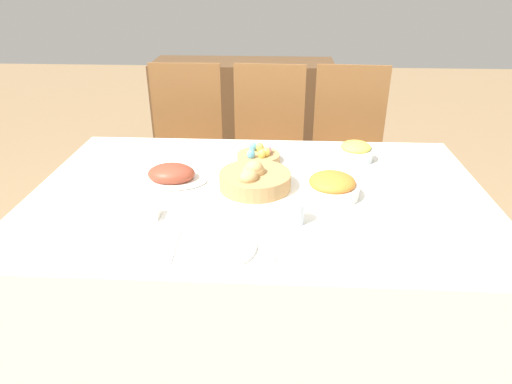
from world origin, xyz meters
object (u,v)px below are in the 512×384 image
at_px(bread_basket, 255,179).
at_px(dinner_plate, 219,247).
at_px(drinking_cup, 295,213).
at_px(ham_platter, 172,175).
at_px(butter_dish, 145,213).
at_px(egg_basket, 259,156).
at_px(chair_far_left, 186,147).
at_px(sideboard, 244,118).
at_px(fork, 175,247).
at_px(pineapple_bowl, 355,152).
at_px(carrot_bowl, 332,186).
at_px(spoon, 274,250).
at_px(knife, 265,249).
at_px(chair_far_center, 267,149).
at_px(chair_far_right, 348,151).

distance_m(bread_basket, dinner_plate, 0.44).
bearing_deg(drinking_cup, ham_platter, 147.77).
relative_size(ham_platter, butter_dish, 2.78).
bearing_deg(ham_platter, egg_basket, 32.79).
bearing_deg(chair_far_left, ham_platter, -83.02).
height_order(sideboard, ham_platter, sideboard).
bearing_deg(fork, pineapple_bowl, 45.87).
distance_m(carrot_bowl, butter_dish, 0.70).
bearing_deg(egg_basket, spoon, -83.29).
xyz_separation_m(bread_basket, drinking_cup, (0.15, -0.26, -0.00)).
relative_size(pineapple_bowl, knife, 0.85).
height_order(knife, spoon, same).
relative_size(ham_platter, carrot_bowl, 1.43).
distance_m(chair_far_left, fork, 1.39).
bearing_deg(bread_basket, drinking_cup, -59.77).
bearing_deg(chair_far_left, knife, -70.02).
bearing_deg(sideboard, butter_dish, -95.00).
height_order(chair_far_left, sideboard, chair_far_left).
bearing_deg(chair_far_left, drinking_cup, -63.49).
bearing_deg(butter_dish, egg_basket, 54.27).
xyz_separation_m(chair_far_center, fork, (-0.25, -1.36, 0.20)).
relative_size(fork, spoon, 1.00).
xyz_separation_m(pineapple_bowl, spoon, (-0.35, -0.74, -0.04)).
height_order(chair_far_left, dinner_plate, chair_far_left).
bearing_deg(egg_basket, bread_basket, -90.64).
height_order(pineapple_bowl, fork, pineapple_bowl).
xyz_separation_m(chair_far_center, spoon, (0.06, -1.36, 0.20)).
height_order(ham_platter, pineapple_bowl, pineapple_bowl).
xyz_separation_m(chair_far_right, ham_platter, (-0.84, -0.87, 0.22)).
bearing_deg(chair_far_center, ham_platter, -109.16).
bearing_deg(sideboard, chair_far_center, -76.86).
height_order(ham_platter, butter_dish, ham_platter).
distance_m(chair_far_left, carrot_bowl, 1.26).
bearing_deg(butter_dish, drinking_cup, -1.44).
bearing_deg(carrot_bowl, chair_far_right, 78.11).
distance_m(ham_platter, butter_dish, 0.30).
xyz_separation_m(chair_far_right, bread_basket, (-0.50, -0.92, 0.23)).
relative_size(chair_far_right, egg_basket, 5.25).
distance_m(chair_far_left, knife, 1.47).
bearing_deg(knife, carrot_bowl, 55.30).
bearing_deg(spoon, butter_dish, 160.37).
xyz_separation_m(chair_far_center, bread_basket, (-0.02, -0.92, 0.23)).
distance_m(chair_far_center, ham_platter, 0.97).
xyz_separation_m(chair_far_left, knife, (0.52, -1.36, 0.20)).
bearing_deg(pineapple_bowl, chair_far_right, 83.83).
bearing_deg(egg_basket, chair_far_left, 125.91).
bearing_deg(sideboard, ham_platter, -94.88).
distance_m(chair_far_right, chair_far_center, 0.48).
bearing_deg(sideboard, chair_far_right, -52.70).
bearing_deg(drinking_cup, fork, -155.55).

